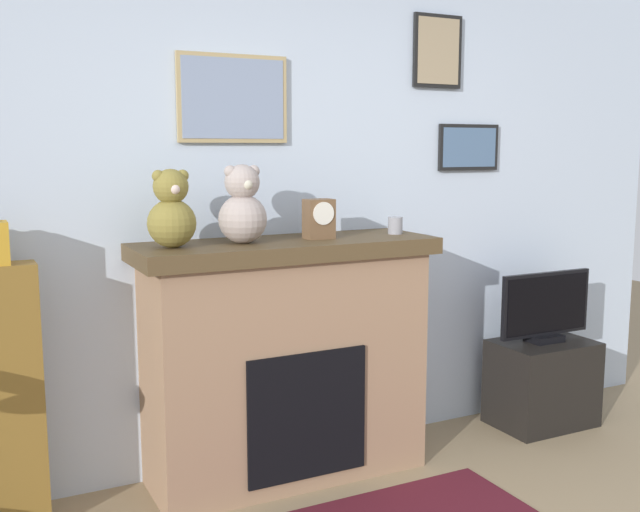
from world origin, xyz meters
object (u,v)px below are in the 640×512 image
object	(u,v)px
candle_jar	(395,225)
teddy_bear_tan	(172,212)
tv_stand	(542,383)
teddy_bear_grey	(243,208)
television	(546,308)
fireplace	(286,358)
mantel_clock	(319,219)

from	to	relation	value
candle_jar	teddy_bear_tan	bearing A→B (deg)	-179.98
tv_stand	candle_jar	world-z (taller)	candle_jar
teddy_bear_tan	teddy_bear_grey	size ratio (longest dim) A/B	0.95
television	candle_jar	distance (m)	1.15
fireplace	teddy_bear_tan	bearing A→B (deg)	-178.15
candle_jar	mantel_clock	distance (m)	0.45
tv_stand	teddy_bear_tan	world-z (taller)	teddy_bear_tan
tv_stand	television	bearing A→B (deg)	-90.00
television	teddy_bear_grey	world-z (taller)	teddy_bear_grey
candle_jar	tv_stand	bearing A→B (deg)	-2.38
tv_stand	teddy_bear_grey	world-z (taller)	teddy_bear_grey
teddy_bear_tan	teddy_bear_grey	world-z (taller)	teddy_bear_grey
fireplace	teddy_bear_tan	distance (m)	0.93
fireplace	teddy_bear_grey	world-z (taller)	teddy_bear_grey
television	teddy_bear_tan	distance (m)	2.29
tv_stand	teddy_bear_tan	bearing A→B (deg)	178.90
mantel_clock	teddy_bear_tan	bearing A→B (deg)	179.92
fireplace	mantel_clock	world-z (taller)	mantel_clock
tv_stand	teddy_bear_tan	size ratio (longest dim) A/B	1.65
television	tv_stand	bearing A→B (deg)	90.00
mantel_clock	candle_jar	bearing A→B (deg)	0.18
fireplace	candle_jar	bearing A→B (deg)	-1.65
television	teddy_bear_grey	distance (m)	1.97
television	mantel_clock	xyz separation A→B (m)	(-1.46, 0.04, 0.58)
mantel_clock	teddy_bear_grey	bearing A→B (deg)	179.86
television	teddy_bear_grey	size ratio (longest dim) A/B	1.74
candle_jar	teddy_bear_grey	world-z (taller)	teddy_bear_grey
candle_jar	television	bearing A→B (deg)	-2.47
tv_stand	teddy_bear_grey	bearing A→B (deg)	178.71
fireplace	television	bearing A→B (deg)	-2.16
candle_jar	mantel_clock	xyz separation A→B (m)	(-0.44, -0.00, 0.05)
tv_stand	candle_jar	bearing A→B (deg)	177.62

